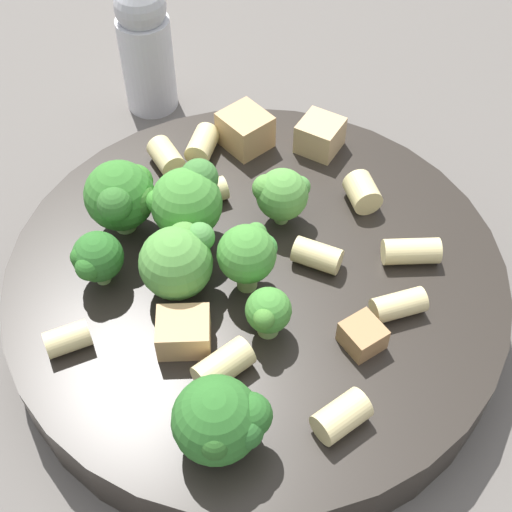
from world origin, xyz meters
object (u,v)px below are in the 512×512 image
Objects in this scene: rigatoni_3 at (166,157)px; chicken_chunk_2 at (363,336)px; pasta_bowl at (256,285)px; broccoli_floret_4 at (96,258)px; rigatoni_5 at (341,416)px; broccoli_floret_3 at (246,253)px; rigatoni_1 at (411,251)px; chicken_chunk_3 at (184,332)px; rigatoni_9 at (223,365)px; chicken_chunk_1 at (245,130)px; rigatoni_2 at (202,145)px; rigatoni_8 at (68,339)px; broccoli_floret_0 at (268,312)px; rigatoni_0 at (317,255)px; broccoli_floret_6 at (122,197)px; chicken_chunk_4 at (112,181)px; rigatoni_6 at (362,192)px; rigatoni_7 at (201,194)px; pepper_shaker at (146,47)px; chicken_chunk_0 at (314,134)px; broccoli_floret_1 at (283,194)px; rigatoni_4 at (399,304)px; broccoli_floret_5 at (188,199)px.

rigatoni_3 reaches higher than chicken_chunk_2.
rigatoni_3 is (0.05, 0.08, 0.02)m from pasta_bowl.
rigatoni_5 is at bearing -102.37° from broccoli_floret_4.
rigatoni_1 is at bearing -57.35° from broccoli_floret_3.
pasta_bowl is at bearing 44.85° from rigatoni_5.
chicken_chunk_3 is at bearing 136.22° from rigatoni_1.
chicken_chunk_1 is (0.15, 0.05, 0.00)m from rigatoni_9.
rigatoni_2 is (0.07, 0.06, 0.02)m from pasta_bowl.
rigatoni_8 is at bearing 112.82° from chicken_chunk_2.
broccoli_floret_0 is 1.14× the size of rigatoni_0.
broccoli_floret_6 is 1.72× the size of chicken_chunk_3.
broccoli_floret_4 is 0.07m from chicken_chunk_4.
chicken_chunk_2 is at bearing -163.16° from rigatoni_6.
chicken_chunk_4 is (0.02, 0.10, 0.02)m from pasta_bowl.
rigatoni_7 and chicken_chunk_2 have the same top height.
rigatoni_5 is at bearing -135.42° from pepper_shaker.
pepper_shaker is (0.14, 0.14, 0.03)m from pasta_bowl.
rigatoni_2 reaches higher than rigatoni_7.
broccoli_floret_6 reaches higher than rigatoni_8.
broccoli_floret_4 is 0.11m from rigatoni_2.
rigatoni_7 is 0.05m from chicken_chunk_4.
broccoli_floret_0 is 1.19× the size of chicken_chunk_0.
broccoli_floret_6 is at bearing 138.99° from rigatoni_7.
broccoli_floret_6 reaches higher than broccoli_floret_1.
chicken_chunk_0 reaches higher than chicken_chunk_2.
rigatoni_4 reaches higher than chicken_chunk_4.
chicken_chunk_4 is (-0.04, 0.14, -0.00)m from rigatoni_6.
broccoli_floret_1 is at bearing 51.24° from rigatoni_0.
broccoli_floret_3 is (-0.05, 0.00, 0.00)m from broccoli_floret_1.
rigatoni_5 is at bearing -175.39° from chicken_chunk_2.
chicken_chunk_3 is at bearing 162.41° from broccoli_floret_3.
broccoli_floret_5 reaches higher than rigatoni_3.
broccoli_floret_6 is 1.84× the size of rigatoni_2.
pasta_bowl is 0.05m from broccoli_floret_1.
rigatoni_0 is at bearing -31.51° from chicken_chunk_3.
rigatoni_5 is (-0.08, -0.04, 0.00)m from rigatoni_0.
rigatoni_4 is 0.08m from rigatoni_6.
chicken_chunk_3 reaches higher than chicken_chunk_4.
pasta_bowl is 0.11m from rigatoni_8.
rigatoni_2 is (0.06, 0.09, 0.00)m from rigatoni_0.
broccoli_floret_6 is 2.17× the size of rigatoni_6.
broccoli_floret_3 reaches higher than broccoli_floret_0.
rigatoni_1 is at bearing -76.08° from broccoli_floret_6.
rigatoni_4 is at bearing -57.29° from broccoli_floret_0.
broccoli_floret_6 is at bearing -136.91° from chicken_chunk_4.
rigatoni_3 and rigatoni_5 have the same top height.
broccoli_floret_3 is 1.89× the size of rigatoni_8.
rigatoni_0 is at bearing -127.15° from pepper_shaker.
rigatoni_2 is 0.89× the size of rigatoni_4.
rigatoni_9 is (0.00, 0.06, -0.00)m from rigatoni_5.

